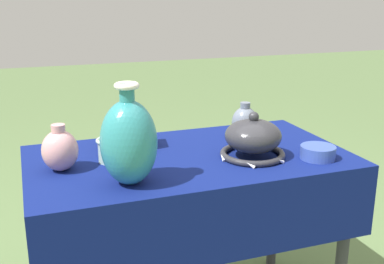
{
  "coord_description": "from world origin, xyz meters",
  "views": [
    {
      "loc": [
        -0.53,
        -1.52,
        1.24
      ],
      "look_at": [
        -0.02,
        -0.1,
        0.8
      ],
      "focal_mm": 45.0,
      "sensor_mm": 36.0,
      "label": 1
    }
  ],
  "objects_px": {
    "vase_dome_bell": "(253,140)",
    "mosaic_tile_box": "(128,134)",
    "jar_round_rose": "(60,150)",
    "jar_round_slate": "(245,122)",
    "vase_tall_bulbous": "(129,141)",
    "pot_squat_cobalt": "(318,152)",
    "cup_wide_celadon": "(112,149)"
  },
  "relations": [
    {
      "from": "jar_round_rose",
      "to": "pot_squat_cobalt",
      "type": "distance_m",
      "value": 0.87
    },
    {
      "from": "vase_tall_bulbous",
      "to": "vase_dome_bell",
      "type": "distance_m",
      "value": 0.47
    },
    {
      "from": "pot_squat_cobalt",
      "to": "vase_tall_bulbous",
      "type": "bearing_deg",
      "value": -179.98
    },
    {
      "from": "mosaic_tile_box",
      "to": "cup_wide_celadon",
      "type": "height_order",
      "value": "mosaic_tile_box"
    },
    {
      "from": "vase_dome_bell",
      "to": "cup_wide_celadon",
      "type": "relative_size",
      "value": 2.3
    },
    {
      "from": "mosaic_tile_box",
      "to": "jar_round_rose",
      "type": "height_order",
      "value": "jar_round_rose"
    },
    {
      "from": "vase_dome_bell",
      "to": "cup_wide_celadon",
      "type": "xyz_separation_m",
      "value": [
        -0.47,
        0.12,
        -0.02
      ]
    },
    {
      "from": "pot_squat_cobalt",
      "to": "jar_round_rose",
      "type": "bearing_deg",
      "value": 167.81
    },
    {
      "from": "jar_round_slate",
      "to": "vase_tall_bulbous",
      "type": "bearing_deg",
      "value": -150.02
    },
    {
      "from": "vase_dome_bell",
      "to": "cup_wide_celadon",
      "type": "distance_m",
      "value": 0.49
    },
    {
      "from": "vase_tall_bulbous",
      "to": "jar_round_slate",
      "type": "height_order",
      "value": "vase_tall_bulbous"
    },
    {
      "from": "mosaic_tile_box",
      "to": "jar_round_slate",
      "type": "relative_size",
      "value": 1.22
    },
    {
      "from": "vase_tall_bulbous",
      "to": "jar_round_rose",
      "type": "distance_m",
      "value": 0.27
    },
    {
      "from": "jar_round_rose",
      "to": "jar_round_slate",
      "type": "bearing_deg",
      "value": 9.64
    },
    {
      "from": "vase_dome_bell",
      "to": "mosaic_tile_box",
      "type": "xyz_separation_m",
      "value": [
        -0.38,
        0.26,
        -0.01
      ]
    },
    {
      "from": "vase_tall_bulbous",
      "to": "pot_squat_cobalt",
      "type": "distance_m",
      "value": 0.67
    },
    {
      "from": "jar_round_rose",
      "to": "jar_round_slate",
      "type": "height_order",
      "value": "jar_round_rose"
    },
    {
      "from": "pot_squat_cobalt",
      "to": "cup_wide_celadon",
      "type": "xyz_separation_m",
      "value": [
        -0.67,
        0.21,
        0.02
      ]
    },
    {
      "from": "vase_tall_bulbous",
      "to": "pot_squat_cobalt",
      "type": "relative_size",
      "value": 2.55
    },
    {
      "from": "vase_dome_bell",
      "to": "jar_round_slate",
      "type": "height_order",
      "value": "vase_dome_bell"
    },
    {
      "from": "mosaic_tile_box",
      "to": "pot_squat_cobalt",
      "type": "distance_m",
      "value": 0.68
    },
    {
      "from": "jar_round_rose",
      "to": "cup_wide_celadon",
      "type": "bearing_deg",
      "value": 10.14
    },
    {
      "from": "jar_round_rose",
      "to": "pot_squat_cobalt",
      "type": "height_order",
      "value": "jar_round_rose"
    },
    {
      "from": "pot_squat_cobalt",
      "to": "mosaic_tile_box",
      "type": "bearing_deg",
      "value": 149.24
    },
    {
      "from": "jar_round_rose",
      "to": "pot_squat_cobalt",
      "type": "relative_size",
      "value": 1.27
    },
    {
      "from": "jar_round_rose",
      "to": "cup_wide_celadon",
      "type": "relative_size",
      "value": 1.47
    },
    {
      "from": "mosaic_tile_box",
      "to": "jar_round_rose",
      "type": "bearing_deg",
      "value": -137.23
    },
    {
      "from": "mosaic_tile_box",
      "to": "cup_wide_celadon",
      "type": "relative_size",
      "value": 1.69
    },
    {
      "from": "vase_dome_bell",
      "to": "mosaic_tile_box",
      "type": "relative_size",
      "value": 1.36
    },
    {
      "from": "vase_tall_bulbous",
      "to": "cup_wide_celadon",
      "type": "bearing_deg",
      "value": 93.8
    },
    {
      "from": "vase_dome_bell",
      "to": "jar_round_rose",
      "type": "xyz_separation_m",
      "value": [
        -0.64,
        0.09,
        0.01
      ]
    },
    {
      "from": "pot_squat_cobalt",
      "to": "cup_wide_celadon",
      "type": "bearing_deg",
      "value": 162.45
    }
  ]
}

